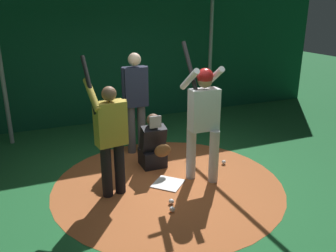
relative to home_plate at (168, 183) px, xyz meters
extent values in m
plane|color=#216633|center=(0.00, 0.00, -0.01)|extent=(27.12, 27.12, 0.00)
cylinder|color=#B76033|center=(0.00, 0.00, -0.01)|extent=(3.51, 3.51, 0.01)
cube|color=white|center=(0.00, 0.00, 0.00)|extent=(0.59, 0.59, 0.01)
cylinder|color=#BCBCC0|center=(0.18, 0.69, 0.41)|extent=(0.15, 0.15, 0.84)
cylinder|color=#BCBCC0|center=(-0.06, 0.42, 0.41)|extent=(0.15, 0.15, 0.84)
cube|color=silver|center=(0.06, 0.55, 1.14)|extent=(0.22, 0.44, 0.63)
cylinder|color=silver|center=(-0.04, 0.75, 1.59)|extent=(0.51, 0.09, 0.39)
cylinder|color=silver|center=(-0.04, 0.35, 1.59)|extent=(0.51, 0.09, 0.39)
sphere|color=#9E704C|center=(0.06, 0.55, 1.58)|extent=(0.22, 0.22, 0.22)
sphere|color=#A51414|center=(0.06, 0.55, 1.64)|extent=(0.24, 0.24, 0.24)
cylinder|color=black|center=(-0.16, 0.42, 1.73)|extent=(0.54, 0.06, 0.73)
cube|color=black|center=(-0.73, 0.02, 0.13)|extent=(0.40, 0.40, 0.29)
cube|color=black|center=(-0.69, 0.02, 0.50)|extent=(0.31, 0.40, 0.47)
sphere|color=brown|center=(-0.67, 0.02, 0.82)|extent=(0.22, 0.22, 0.22)
cube|color=gray|center=(-0.57, 0.02, 0.82)|extent=(0.03, 0.20, 0.20)
ellipsoid|color=brown|center=(-0.41, 0.08, 0.38)|extent=(0.12, 0.28, 0.22)
cylinder|color=#4C4C51|center=(-1.41, 0.06, 0.43)|extent=(0.15, 0.15, 0.89)
cylinder|color=#4C4C51|center=(-1.41, -0.14, 0.43)|extent=(0.15, 0.15, 0.89)
cube|color=#1E2338|center=(-1.41, -0.04, 1.23)|extent=(0.22, 0.42, 0.71)
cylinder|color=#1E2338|center=(-1.41, 0.16, 1.29)|extent=(0.09, 0.09, 0.59)
cylinder|color=#1E2338|center=(-1.41, -0.25, 1.29)|extent=(0.09, 0.09, 0.59)
sphere|color=beige|center=(-1.41, -0.04, 1.71)|extent=(0.23, 0.23, 0.23)
cylinder|color=black|center=(-0.05, -0.74, 0.38)|extent=(0.15, 0.15, 0.78)
cylinder|color=black|center=(-0.02, -0.94, 0.38)|extent=(0.15, 0.15, 0.78)
cube|color=#A99030|center=(-0.03, -0.84, 1.07)|extent=(0.28, 0.45, 0.62)
cylinder|color=#A99030|center=(-0.06, -0.64, 1.12)|extent=(0.09, 0.09, 0.52)
cylinder|color=#A99030|center=(-0.10, -1.05, 1.49)|extent=(0.46, 0.16, 0.40)
sphere|color=brown|center=(-0.03, -0.84, 1.49)|extent=(0.20, 0.20, 0.20)
cylinder|color=black|center=(-0.18, -1.06, 1.60)|extent=(0.47, 0.13, 0.74)
cube|color=#0F472D|center=(-3.52, 0.00, 1.80)|extent=(0.20, 11.12, 3.63)
cylinder|color=gray|center=(-2.79, -2.22, 1.47)|extent=(0.08, 0.08, 2.97)
cylinder|color=gray|center=(-2.79, 2.22, 1.47)|extent=(0.08, 0.08, 2.97)
sphere|color=white|center=(0.74, -0.25, 0.03)|extent=(0.07, 0.07, 0.07)
sphere|color=white|center=(-0.29, 1.16, 0.03)|extent=(0.07, 0.07, 0.07)
sphere|color=white|center=(0.55, -0.18, 0.03)|extent=(0.07, 0.07, 0.07)
camera|label=1|loc=(4.51, -1.87, 2.62)|focal=37.95mm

